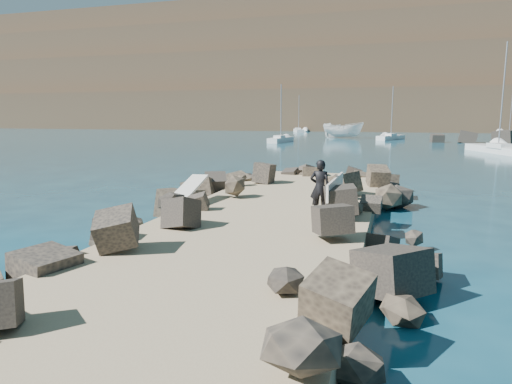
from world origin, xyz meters
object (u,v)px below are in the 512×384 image
boat_imported (343,130)px  surfer_with_board (322,187)px  surfboard_resting (190,190)px  sailboat_b (391,137)px

boat_imported → surfer_with_board: 61.19m
surfboard_resting → surfer_with_board: 4.67m
boat_imported → surfer_with_board: size_ratio=3.18×
surfer_with_board → sailboat_b: (1.41, 57.75, -1.10)m
surfboard_resting → sailboat_b: size_ratio=0.30×
surfer_with_board → sailboat_b: sailboat_b is taller
boat_imported → sailboat_b: bearing=-104.5°
surfboard_resting → sailboat_b: 57.50m
boat_imported → surfboard_resting: bearing=-170.2°
surfboard_resting → boat_imported: 60.34m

